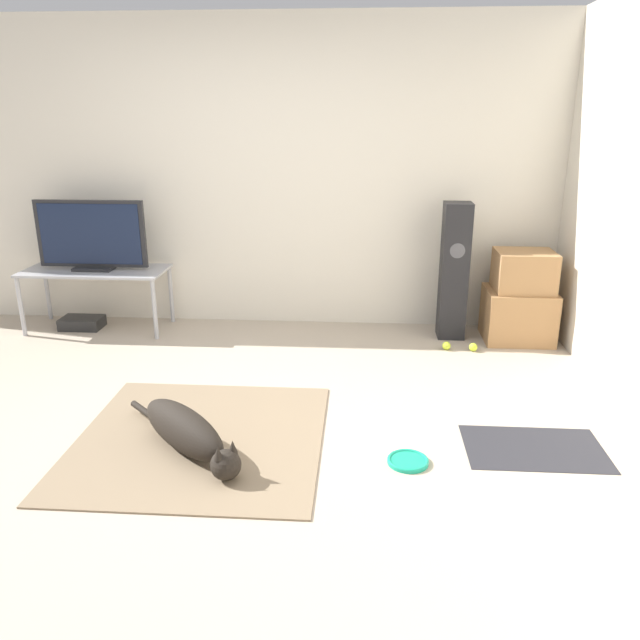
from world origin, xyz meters
TOP-DOWN VIEW (x-y plane):
  - ground_plane at (0.00, 0.00)m, footprint 12.00×12.00m
  - wall_back at (0.00, 2.10)m, footprint 8.00×0.06m
  - area_rug at (0.02, -0.09)m, footprint 1.40×1.44m
  - dog at (-0.00, -0.25)m, footprint 0.83×0.80m
  - frisbee at (1.20, -0.27)m, footprint 0.22×0.22m
  - cardboard_box_lower at (2.22, 1.73)m, footprint 0.54×0.46m
  - cardboard_box_upper at (2.23, 1.72)m, footprint 0.46×0.38m
  - floor_speaker at (1.68, 1.77)m, footprint 0.22×0.22m
  - tv_stand at (-1.32, 1.76)m, footprint 1.19×0.51m
  - tv at (-1.32, 1.76)m, footprint 0.92×0.20m
  - tennis_ball_by_boxes at (1.61, 1.45)m, footprint 0.07×0.07m
  - tennis_ball_near_speaker at (1.82, 1.43)m, footprint 0.07×0.07m
  - game_console at (-1.49, 1.75)m, footprint 0.35×0.23m
  - door_mat at (1.92, -0.07)m, footprint 0.77×0.49m

SIDE VIEW (x-z plane):
  - ground_plane at x=0.00m, z-range 0.00..0.00m
  - door_mat at x=1.92m, z-range 0.00..0.01m
  - area_rug at x=0.02m, z-range 0.00..0.01m
  - frisbee at x=1.20m, z-range 0.00..0.03m
  - tennis_ball_by_boxes at x=1.61m, z-range 0.00..0.07m
  - tennis_ball_near_speaker at x=1.82m, z-range 0.00..0.07m
  - game_console at x=-1.49m, z-range 0.00..0.10m
  - dog at x=0.00m, z-range 0.01..0.25m
  - cardboard_box_lower at x=2.22m, z-range 0.00..0.42m
  - tv_stand at x=-1.32m, z-range 0.21..0.73m
  - floor_speaker at x=1.68m, z-range 0.00..1.12m
  - cardboard_box_upper at x=2.23m, z-range 0.42..0.74m
  - tv at x=-1.32m, z-range 0.52..1.10m
  - wall_back at x=0.00m, z-range 0.00..2.55m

